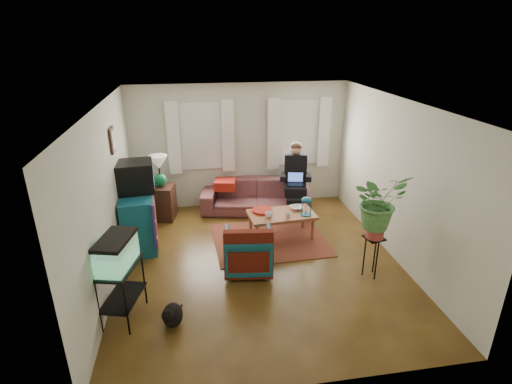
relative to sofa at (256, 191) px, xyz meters
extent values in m
cube|color=#4F2B14|center=(-0.27, -2.05, -0.44)|extent=(4.50, 5.00, 0.01)
cube|color=white|center=(-0.27, -2.05, 2.16)|extent=(4.50, 5.00, 0.01)
cube|color=silver|center=(-0.27, 0.45, 0.86)|extent=(4.50, 0.01, 2.60)
cube|color=silver|center=(-0.27, -4.55, 0.86)|extent=(4.50, 0.01, 2.60)
cube|color=silver|center=(-2.52, -2.05, 0.86)|extent=(0.01, 5.00, 2.60)
cube|color=silver|center=(1.98, -2.05, 0.86)|extent=(0.01, 5.00, 2.60)
cube|color=white|center=(-1.07, 0.43, 1.11)|extent=(1.08, 0.04, 1.38)
cube|color=white|center=(0.98, 0.43, 1.11)|extent=(1.08, 0.04, 1.38)
cube|color=white|center=(-1.07, 0.35, 1.11)|extent=(1.36, 0.06, 1.50)
cube|color=white|center=(0.98, 0.35, 1.11)|extent=(1.36, 0.06, 1.50)
cube|color=#3D2616|center=(-2.49, -1.20, 1.51)|extent=(0.04, 0.32, 0.40)
cube|color=brown|center=(0.04, -1.32, -0.43)|extent=(2.05, 1.67, 0.01)
imported|color=brown|center=(0.00, 0.00, 0.00)|extent=(2.37, 1.31, 0.88)
cube|color=#412A18|center=(-1.92, -0.06, -0.09)|extent=(0.56, 0.56, 0.70)
cube|color=#115D67|center=(-2.26, -1.09, 0.05)|extent=(0.65, 1.14, 0.98)
cube|color=black|center=(-2.25, -0.98, 0.81)|extent=(0.65, 0.60, 0.53)
cube|color=black|center=(-2.27, -3.08, -0.04)|extent=(0.56, 0.79, 0.79)
cube|color=#7FD899|center=(-2.27, -3.08, 0.56)|extent=(0.51, 0.71, 0.42)
ellipsoid|color=black|center=(-1.64, -3.32, -0.27)|extent=(0.37, 0.46, 0.34)
imported|color=#115267|center=(-0.49, -2.21, -0.07)|extent=(0.80, 0.76, 0.74)
cube|color=#9E0A0A|center=(-0.52, -2.49, 0.09)|extent=(0.76, 0.26, 0.61)
cube|color=brown|center=(0.26, -1.25, -0.19)|extent=(1.23, 0.74, 0.49)
imported|color=white|center=(0.00, -1.38, 0.10)|extent=(0.14, 0.14, 0.11)
imported|color=beige|center=(0.33, -1.44, 0.10)|extent=(0.12, 0.12, 0.10)
imported|color=white|center=(0.57, -1.12, 0.08)|extent=(0.25, 0.25, 0.06)
cylinder|color=#B21414|center=(-0.08, -1.12, 0.07)|extent=(0.39, 0.39, 0.04)
cube|color=black|center=(1.36, -2.69, -0.10)|extent=(0.34, 0.34, 0.67)
imported|color=#599947|center=(1.36, -2.69, 0.70)|extent=(0.90, 0.82, 0.85)
camera|label=1|loc=(-1.26, -7.63, 3.12)|focal=28.00mm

